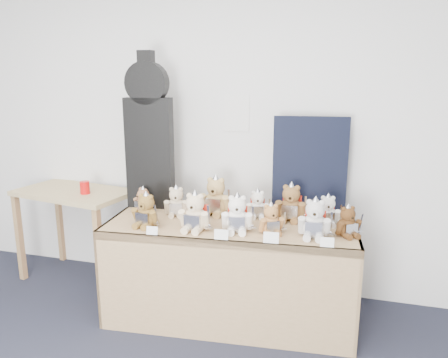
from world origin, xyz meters
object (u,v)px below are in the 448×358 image
(teddy_front_far_right, at_px, (315,220))
(teddy_back_right, at_px, (291,204))
(teddy_front_centre, at_px, (237,215))
(teddy_front_end, at_px, (348,223))
(display_table, at_px, (229,247))
(teddy_front_right, at_px, (271,220))
(teddy_back_left, at_px, (176,203))
(teddy_front_far_left, at_px, (146,212))
(teddy_back_centre_right, at_px, (258,205))
(teddy_back_far_left, at_px, (143,201))
(teddy_front_left, at_px, (195,213))
(side_table, at_px, (75,205))
(teddy_back_end, at_px, (328,211))
(teddy_back_centre_left, at_px, (216,198))
(guitar_case, at_px, (149,133))
(red_cup, at_px, (85,188))

(teddy_front_far_right, bearing_deg, teddy_back_right, 121.31)
(teddy_front_centre, bearing_deg, teddy_front_end, -2.58)
(display_table, bearing_deg, teddy_front_right, -17.85)
(teddy_front_far_right, distance_m, teddy_back_left, 1.08)
(teddy_front_far_left, height_order, teddy_back_centre_right, teddy_front_far_left)
(display_table, xyz_separation_m, teddy_back_far_left, (-0.74, 0.13, 0.25))
(teddy_front_left, relative_size, teddy_back_right, 0.99)
(teddy_front_far_left, bearing_deg, side_table, 159.08)
(teddy_front_far_right, xyz_separation_m, teddy_back_end, (0.07, 0.29, -0.02))
(display_table, distance_m, teddy_back_far_left, 0.79)
(teddy_back_centre_left, bearing_deg, guitar_case, 176.90)
(teddy_front_centre, distance_m, teddy_back_end, 0.67)
(teddy_front_right, xyz_separation_m, teddy_back_right, (0.09, 0.32, 0.03))
(teddy_back_centre_right, bearing_deg, teddy_back_left, 179.64)
(teddy_front_centre, relative_size, teddy_back_centre_right, 1.24)
(teddy_front_far_left, relative_size, teddy_front_centre, 0.93)
(side_table, height_order, teddy_back_end, teddy_back_end)
(red_cup, distance_m, teddy_back_centre_left, 1.16)
(display_table, bearing_deg, teddy_back_left, 160.11)
(display_table, bearing_deg, teddy_front_left, -147.72)
(display_table, relative_size, teddy_back_right, 6.09)
(guitar_case, bearing_deg, side_table, 173.55)
(teddy_front_left, bearing_deg, guitar_case, 141.72)
(teddy_front_far_right, bearing_deg, teddy_front_end, 20.83)
(side_table, bearing_deg, teddy_front_right, -1.87)
(red_cup, bearing_deg, teddy_front_far_right, -8.90)
(side_table, bearing_deg, teddy_back_centre_left, 6.77)
(teddy_front_far_right, distance_m, teddy_back_right, 0.37)
(red_cup, distance_m, teddy_front_far_right, 1.96)
(teddy_back_centre_right, bearing_deg, red_cup, 168.29)
(teddy_front_left, xyz_separation_m, teddy_back_centre_right, (0.36, 0.40, -0.03))
(teddy_back_right, bearing_deg, teddy_back_far_left, -173.90)
(teddy_front_left, xyz_separation_m, teddy_front_far_right, (0.81, 0.09, -0.00))
(teddy_front_end, height_order, teddy_back_far_left, teddy_front_end)
(teddy_front_left, xyz_separation_m, teddy_back_far_left, (-0.54, 0.28, -0.03))
(display_table, relative_size, teddy_back_centre_right, 7.89)
(side_table, distance_m, teddy_back_end, 2.17)
(teddy_front_right, bearing_deg, red_cup, 142.31)
(red_cup, distance_m, teddy_back_end, 2.01)
(teddy_front_far_right, height_order, teddy_front_end, teddy_front_far_right)
(teddy_back_right, bearing_deg, teddy_back_centre_right, -178.61)
(guitar_case, xyz_separation_m, teddy_back_left, (0.28, -0.16, -0.50))
(teddy_back_right, distance_m, teddy_back_far_left, 1.15)
(teddy_front_right, relative_size, teddy_back_right, 0.77)
(teddy_front_far_left, relative_size, teddy_front_right, 1.15)
(teddy_front_end, bearing_deg, teddy_back_end, 91.90)
(teddy_front_centre, height_order, teddy_back_right, teddy_back_right)
(teddy_back_centre_right, bearing_deg, teddy_back_far_left, 175.45)
(display_table, relative_size, teddy_back_end, 7.64)
(teddy_back_right, bearing_deg, teddy_back_left, -171.32)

